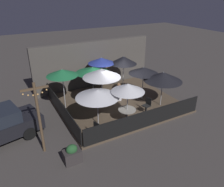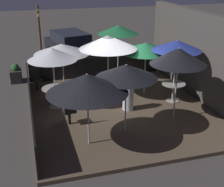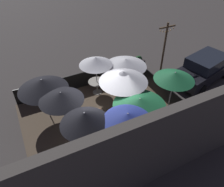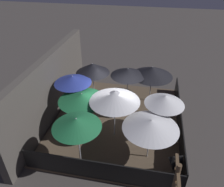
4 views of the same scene
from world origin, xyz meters
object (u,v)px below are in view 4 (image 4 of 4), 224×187
(patio_umbrella_7, at_px, (152,71))
(patio_umbrella_8, at_px, (128,72))
(patio_umbrella_3, at_px, (151,124))
(patio_chair_0, at_px, (175,161))
(patio_umbrella_6, at_px, (82,97))
(patio_chair_1, at_px, (155,107))
(patio_umbrella_4, at_px, (115,96))
(patron_0, at_px, (112,108))
(patio_umbrella_0, at_px, (165,100))
(dining_table_1, at_px, (76,106))
(dining_table_0, at_px, (161,125))
(patio_umbrella_1, at_px, (73,79))
(patio_umbrella_2, at_px, (77,123))
(patio_umbrella_5, at_px, (93,68))

(patio_umbrella_7, bearing_deg, patio_umbrella_8, 110.89)
(patio_umbrella_3, xyz_separation_m, patio_chair_0, (-0.50, -1.10, -1.31))
(patio_umbrella_6, bearing_deg, patio_umbrella_7, -42.89)
(patio_umbrella_7, height_order, patio_chair_1, patio_umbrella_7)
(patio_umbrella_3, distance_m, patio_umbrella_4, 1.98)
(patio_umbrella_3, relative_size, patio_umbrella_7, 0.98)
(patio_chair_1, relative_size, patron_0, 0.79)
(patio_umbrella_8, bearing_deg, patio_umbrella_0, -141.17)
(dining_table_1, bearing_deg, dining_table_0, -98.57)
(patio_umbrella_1, bearing_deg, patio_umbrella_7, -59.68)
(patio_umbrella_2, xyz_separation_m, patio_chair_1, (4.01, -2.86, -1.76))
(patio_umbrella_1, relative_size, patio_umbrella_4, 0.97)
(patio_umbrella_7, bearing_deg, dining_table_0, -167.48)
(patio_umbrella_6, relative_size, patio_umbrella_7, 0.96)
(patio_umbrella_2, bearing_deg, patio_umbrella_7, -25.21)
(patio_umbrella_1, height_order, patio_umbrella_7, patio_umbrella_1)
(patio_umbrella_2, bearing_deg, patio_umbrella_3, -69.81)
(patio_umbrella_2, height_order, patio_umbrella_5, patio_umbrella_5)
(patio_umbrella_6, height_order, dining_table_1, patio_umbrella_6)
(patio_umbrella_0, height_order, patio_umbrella_3, patio_umbrella_0)
(patio_umbrella_5, bearing_deg, patio_umbrella_4, -146.09)
(patio_umbrella_5, bearing_deg, patio_umbrella_8, -79.40)
(patio_umbrella_6, height_order, patio_umbrella_7, patio_umbrella_7)
(patio_umbrella_2, height_order, patron_0, patio_umbrella_2)
(patio_umbrella_5, bearing_deg, dining_table_0, -118.28)
(patio_umbrella_7, xyz_separation_m, dining_table_0, (-2.89, -0.64, -1.29))
(patio_chair_1, bearing_deg, patio_umbrella_7, -175.79)
(patio_umbrella_8, distance_m, patron_0, 2.14)
(patio_umbrella_8, xyz_separation_m, dining_table_1, (-1.73, 2.51, -1.40))
(patio_umbrella_5, xyz_separation_m, patron_0, (-1.10, -1.29, -1.69))
(patio_umbrella_2, distance_m, patio_umbrella_4, 2.26)
(dining_table_1, bearing_deg, patio_umbrella_1, 0.00)
(patio_umbrella_6, xyz_separation_m, patio_chair_1, (1.91, -3.36, -1.43))
(patio_umbrella_8, height_order, patio_chair_1, patio_umbrella_8)
(patio_umbrella_6, distance_m, patio_chair_1, 4.12)
(patio_umbrella_0, distance_m, patio_umbrella_1, 4.49)
(patio_umbrella_2, height_order, dining_table_0, patio_umbrella_2)
(patio_umbrella_1, relative_size, patio_umbrella_5, 0.97)
(patio_chair_0, xyz_separation_m, patron_0, (2.93, 3.10, 0.01))
(patio_chair_0, bearing_deg, patio_umbrella_0, -0.00)
(patio_umbrella_5, bearing_deg, patio_umbrella_3, -136.97)
(patio_umbrella_8, xyz_separation_m, patio_chair_0, (-4.38, -2.52, -1.46))
(patio_umbrella_2, distance_m, patio_umbrella_5, 4.54)
(patio_umbrella_1, height_order, patio_chair_0, patio_umbrella_1)
(patio_umbrella_6, distance_m, dining_table_0, 3.90)
(patio_umbrella_6, bearing_deg, patron_0, -41.27)
(patio_umbrella_4, relative_size, patio_umbrella_5, 1.00)
(patio_umbrella_4, bearing_deg, patio_umbrella_0, -78.57)
(patio_umbrella_0, height_order, patron_0, patio_umbrella_0)
(patio_chair_1, height_order, patron_0, patron_0)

